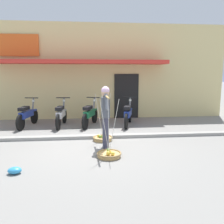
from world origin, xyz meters
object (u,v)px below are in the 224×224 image
object	(u,v)px
fruit_basket_left_side	(103,138)
motorcycle_third_in_row	(90,115)
fruit_basket_right_side	(109,154)
motorcycle_end_of_row	(128,114)
motorcycle_nearest_shop	(27,115)
plastic_litter_bag	(15,170)
fruit_vendor	(105,113)
motorcycle_second_in_row	(61,115)

from	to	relation	value
fruit_basket_left_side	motorcycle_third_in_row	world-z (taller)	fruit_basket_left_side
fruit_basket_right_side	motorcycle_third_in_row	distance (m)	3.57
motorcycle_end_of_row	motorcycle_nearest_shop	bearing A→B (deg)	177.84
fruit_basket_left_side	plastic_litter_bag	size ratio (longest dim) A/B	5.18
fruit_vendor	motorcycle_third_in_row	distance (m)	2.86
fruit_basket_left_side	fruit_vendor	bearing A→B (deg)	-87.37
motorcycle_second_in_row	motorcycle_end_of_row	size ratio (longest dim) A/B	1.03
motorcycle_end_of_row	motorcycle_second_in_row	bearing A→B (deg)	178.07
motorcycle_nearest_shop	motorcycle_third_in_row	bearing A→B (deg)	-1.60
motorcycle_nearest_shop	plastic_litter_bag	size ratio (longest dim) A/B	6.45
motorcycle_nearest_shop	motorcycle_end_of_row	distance (m)	3.87
motorcycle_second_in_row	motorcycle_end_of_row	distance (m)	2.58
motorcycle_end_of_row	fruit_basket_right_side	bearing A→B (deg)	-107.00
fruit_basket_left_side	fruit_basket_right_side	bearing A→B (deg)	-87.44
plastic_litter_bag	motorcycle_nearest_shop	bearing A→B (deg)	100.31
fruit_vendor	fruit_basket_left_side	distance (m)	1.16
fruit_basket_left_side	plastic_litter_bag	distance (m)	2.98
fruit_vendor	fruit_basket_right_side	bearing A→B (deg)	-87.51
fruit_vendor	fruit_basket_left_side	world-z (taller)	fruit_vendor
fruit_basket_right_side	motorcycle_end_of_row	xyz separation A→B (m)	(1.05, 3.44, 0.38)
motorcycle_nearest_shop	fruit_vendor	bearing A→B (deg)	-45.71
fruit_basket_right_side	motorcycle_end_of_row	distance (m)	3.62
motorcycle_end_of_row	plastic_litter_bag	distance (m)	5.23
motorcycle_nearest_shop	plastic_litter_bag	xyz separation A→B (m)	(0.79, -4.37, -0.38)
fruit_basket_left_side	motorcycle_third_in_row	bearing A→B (deg)	100.29
motorcycle_second_in_row	motorcycle_third_in_row	xyz separation A→B (m)	(1.09, -0.01, 0.00)
fruit_vendor	motorcycle_end_of_row	world-z (taller)	fruit_vendor
fruit_basket_left_side	motorcycle_second_in_row	world-z (taller)	fruit_basket_left_side
fruit_basket_right_side	motorcycle_second_in_row	bearing A→B (deg)	113.47
motorcycle_second_in_row	motorcycle_end_of_row	world-z (taller)	same
fruit_vendor	motorcycle_nearest_shop	world-z (taller)	fruit_vendor
fruit_basket_right_side	motorcycle_nearest_shop	xyz separation A→B (m)	(-2.81, 3.58, 0.38)
fruit_basket_left_side	motorcycle_end_of_row	size ratio (longest dim) A/B	0.82
motorcycle_nearest_shop	motorcycle_end_of_row	bearing A→B (deg)	-2.16
fruit_vendor	motorcycle_nearest_shop	distance (m)	4.01
motorcycle_end_of_row	plastic_litter_bag	xyz separation A→B (m)	(-3.07, -4.22, -0.38)
fruit_basket_left_side	motorcycle_nearest_shop	bearing A→B (deg)	142.36
fruit_vendor	plastic_litter_bag	size ratio (longest dim) A/B	6.05
fruit_basket_left_side	fruit_basket_right_side	world-z (taller)	same
motorcycle_nearest_shop	motorcycle_third_in_row	world-z (taller)	same
motorcycle_end_of_row	plastic_litter_bag	bearing A→B (deg)	-126.02
fruit_vendor	motorcycle_end_of_row	bearing A→B (deg)	68.16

